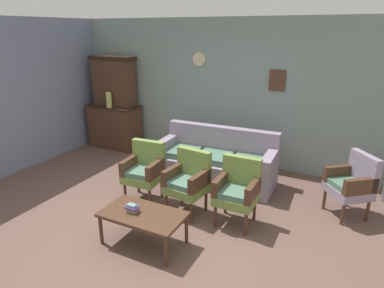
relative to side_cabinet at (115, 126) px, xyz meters
The scene contains 12 objects.
ground_plane 3.38m from the side_cabinet, 42.16° to the right, with size 7.68×7.68×0.00m, color brown.
wall_back_with_decor 2.67m from the side_cabinet, ahead, with size 6.40×0.09×2.70m.
side_cabinet is the anchor object (origin of this frame).
cabinet_upper_hutch 0.99m from the side_cabinet, 90.00° to the left, with size 0.99×0.38×1.03m.
vase_on_cabinet 0.65m from the side_cabinet, 75.73° to the right, with size 0.12×0.12×0.31m, color tan.
floral_couch 2.75m from the side_cabinet, 13.17° to the right, with size 2.02×0.88×0.90m.
armchair_row_middle 2.60m from the side_cabinet, 41.15° to the right, with size 0.56×0.53×0.90m.
armchair_by_doorway 3.23m from the side_cabinet, 32.64° to the right, with size 0.57×0.55×0.90m.
armchair_near_cabinet 3.83m from the side_cabinet, 26.39° to the right, with size 0.52×0.49×0.90m.
wingback_chair_by_fireplace 4.85m from the side_cabinet, ahead, with size 0.71×0.71×0.90m.
coffee_table 3.72m from the side_cabinet, 45.81° to the right, with size 1.00×0.56×0.42m.
book_stack_on_table 3.66m from the side_cabinet, 47.56° to the right, with size 0.15×0.12×0.11m.
Camera 1 is at (2.18, -3.22, 2.49)m, focal length 30.90 mm.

